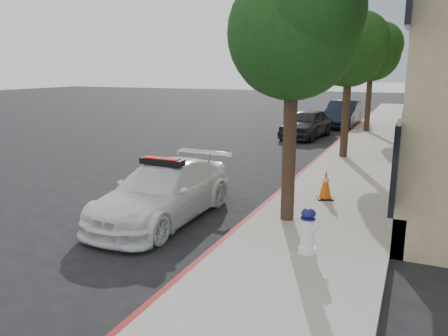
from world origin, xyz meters
TOP-DOWN VIEW (x-y plane):
  - ground at (0.00, 0.00)m, footprint 120.00×120.00m
  - sidewalk at (3.60, 10.00)m, footprint 3.20×50.00m
  - curb_strip at (2.06, 10.00)m, footprint 0.12×50.00m
  - tower_right at (9.00, 135.00)m, footprint 14.00×14.00m
  - tree_near at (2.93, -2.01)m, footprint 2.92×2.82m
  - tree_mid at (2.93, 5.99)m, footprint 2.77×2.64m
  - tree_far at (2.93, 13.99)m, footprint 3.10×3.00m
  - police_car at (0.06, -2.76)m, footprint 1.92×4.63m
  - parked_car_mid at (0.20, 11.16)m, footprint 2.23×4.55m
  - parked_car_far at (1.20, 16.48)m, footprint 1.74×4.88m
  - fire_hydrant at (3.77, -3.69)m, footprint 0.36×0.33m
  - traffic_cone at (3.39, -0.06)m, footprint 0.53×0.53m

SIDE VIEW (x-z plane):
  - ground at x=0.00m, z-range 0.00..0.00m
  - sidewalk at x=3.60m, z-range 0.00..0.15m
  - curb_strip at x=2.06m, z-range 0.00..0.15m
  - traffic_cone at x=3.39m, z-range 0.15..0.93m
  - fire_hydrant at x=3.77m, z-range 0.14..1.01m
  - police_car at x=0.06m, z-range -0.07..1.42m
  - parked_car_mid at x=0.20m, z-range 0.00..1.49m
  - parked_car_far at x=1.20m, z-range 0.00..1.60m
  - tree_mid at x=2.93m, z-range 1.45..6.88m
  - tree_near at x=2.93m, z-range 1.46..7.08m
  - tree_far at x=2.93m, z-range 1.48..7.29m
  - tower_right at x=9.00m, z-range 0.00..44.00m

